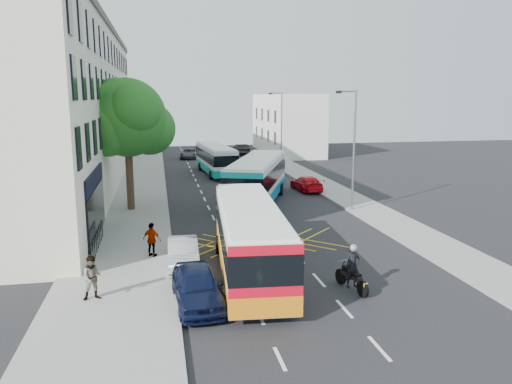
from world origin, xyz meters
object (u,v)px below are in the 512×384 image
bus_far (216,159)px  parked_car_blue (197,286)px  bus_near (249,238)px  distant_car_dark (241,149)px  pedestrian_far (152,240)px  bus_mid (257,180)px  distant_car_grey (189,154)px  lamp_far (280,126)px  distant_car_silver (265,159)px  street_tree (127,118)px  lamp_near (353,144)px  pedestrian_near (93,278)px  parked_car_silver (183,253)px  motorbike (352,269)px  red_hatchback (307,183)px

bus_far → parked_car_blue: 32.36m
bus_near → distant_car_dark: bearing=85.6°
pedestrian_far → bus_mid: bearing=-91.5°
distant_car_grey → bus_far: bearing=-74.1°
lamp_far → distant_car_silver: size_ratio=2.32×
street_tree → parked_car_blue: bearing=-79.0°
lamp_near → pedestrian_near: 20.20m
bus_far → parked_car_silver: bearing=-104.4°
distant_car_grey → distant_car_silver: size_ratio=1.27×
street_tree → distant_car_silver: (14.01, 21.64, -5.70)m
bus_near → pedestrian_far: 5.12m
lamp_near → street_tree: bearing=168.6°
bus_mid → motorbike: (0.44, -17.25, -0.83)m
street_tree → red_hatchback: bearing=19.3°
bus_near → parked_car_blue: (-2.54, -3.02, -0.90)m
bus_near → red_hatchback: 20.20m
motorbike → pedestrian_near: motorbike is taller
bus_mid → distant_car_silver: 21.34m
lamp_far → motorbike: bearing=-99.0°
bus_far → pedestrian_near: 32.20m
red_hatchback → distant_car_grey: red_hatchback is taller
bus_far → motorbike: bearing=-91.4°
street_tree → lamp_far: size_ratio=1.10×
pedestrian_near → parked_car_blue: bearing=-23.4°
street_tree → lamp_far: (14.71, 17.03, -1.68)m
bus_far → parked_car_silver: (-4.72, -27.61, -0.87)m
parked_car_silver → red_hatchback: parked_car_silver is taller
parked_car_silver → lamp_near: bearing=38.9°
motorbike → parked_car_silver: bearing=134.2°
parked_car_blue → distant_car_silver: bearing=71.2°
bus_far → red_hatchback: bearing=-63.8°
bus_near → parked_car_silver: size_ratio=2.86×
bus_near → motorbike: 4.69m
lamp_near → bus_near: (-8.95, -10.56, -2.99)m
red_hatchback → pedestrian_near: bearing=51.0°
bus_far → red_hatchback: size_ratio=2.42×
motorbike → pedestrian_near: bearing=163.0°
bus_far → distant_car_dark: (5.29, 16.38, -0.81)m
motorbike → distant_car_silver: bearing=70.2°
bus_mid → pedestrian_near: (-9.63, -16.54, -0.73)m
lamp_far → parked_car_blue: (-11.49, -33.58, -3.88)m
parked_car_blue → parked_car_silver: size_ratio=1.10×
lamp_near → parked_car_blue: bearing=-130.2°
bus_far → pedestrian_far: bus_far is taller
bus_far → parked_car_blue: (-4.42, -32.05, -0.78)m
distant_car_grey → distant_car_dark: distant_car_dark is taller
pedestrian_far → distant_car_silver: bearing=-79.9°
red_hatchback → distant_car_grey: size_ratio=0.97×
lamp_near → lamp_far: same height
distant_car_grey → distant_car_dark: size_ratio=1.03×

